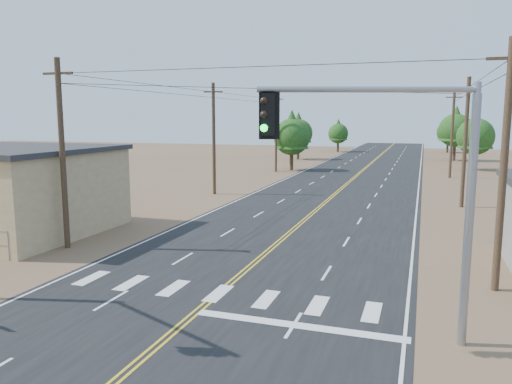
% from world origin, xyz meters
% --- Properties ---
extents(road, '(15.00, 200.00, 0.02)m').
position_xyz_m(road, '(0.00, 30.00, 0.01)').
color(road, black).
rests_on(road, ground).
extents(utility_pole_left_near, '(1.80, 0.30, 10.00)m').
position_xyz_m(utility_pole_left_near, '(-10.50, 12.00, 5.12)').
color(utility_pole_left_near, '#4C3826').
rests_on(utility_pole_left_near, ground).
extents(utility_pole_left_mid, '(1.80, 0.30, 10.00)m').
position_xyz_m(utility_pole_left_mid, '(-10.50, 32.00, 5.12)').
color(utility_pole_left_mid, '#4C3826').
rests_on(utility_pole_left_mid, ground).
extents(utility_pole_left_far, '(1.80, 0.30, 10.00)m').
position_xyz_m(utility_pole_left_far, '(-10.50, 52.00, 5.12)').
color(utility_pole_left_far, '#4C3826').
rests_on(utility_pole_left_far, ground).
extents(utility_pole_right_near, '(1.80, 0.30, 10.00)m').
position_xyz_m(utility_pole_right_near, '(10.50, 12.00, 5.12)').
color(utility_pole_right_near, '#4C3826').
rests_on(utility_pole_right_near, ground).
extents(utility_pole_right_mid, '(1.80, 0.30, 10.00)m').
position_xyz_m(utility_pole_right_mid, '(10.50, 32.00, 5.12)').
color(utility_pole_right_mid, '#4C3826').
rests_on(utility_pole_right_mid, ground).
extents(utility_pole_right_far, '(1.80, 0.30, 10.00)m').
position_xyz_m(utility_pole_right_far, '(10.50, 52.00, 5.12)').
color(utility_pole_right_far, '#4C3826').
rests_on(utility_pole_right_far, ground).
extents(signal_mast_right, '(6.14, 2.43, 7.98)m').
position_xyz_m(signal_mast_right, '(7.14, 5.66, 5.39)').
color(signal_mast_right, gray).
rests_on(signal_mast_right, ground).
extents(tree_left_near, '(4.79, 4.79, 7.98)m').
position_xyz_m(tree_left_near, '(-9.00, 54.21, 4.88)').
color(tree_left_near, '#3F2D1E').
rests_on(tree_left_near, ground).
extents(tree_left_mid, '(4.71, 4.71, 7.85)m').
position_xyz_m(tree_left_mid, '(-12.31, 71.31, 4.80)').
color(tree_left_mid, '#3F2D1E').
rests_on(tree_left_mid, ground).
extents(tree_left_far, '(4.02, 4.02, 6.70)m').
position_xyz_m(tree_left_far, '(-9.00, 91.56, 4.09)').
color(tree_left_far, '#3F2D1E').
rests_on(tree_left_far, ground).
extents(tree_right_near, '(4.83, 4.83, 8.04)m').
position_xyz_m(tree_right_near, '(13.90, 62.27, 4.92)').
color(tree_right_near, '#3F2D1E').
rests_on(tree_right_near, ground).
extents(tree_right_mid, '(5.32, 5.32, 8.86)m').
position_xyz_m(tree_right_mid, '(12.19, 76.72, 5.42)').
color(tree_right_mid, '#3F2D1E').
rests_on(tree_right_mid, ground).
extents(tree_right_far, '(4.35, 4.35, 7.25)m').
position_xyz_m(tree_right_far, '(11.94, 96.02, 4.43)').
color(tree_right_far, '#3F2D1E').
rests_on(tree_right_far, ground).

